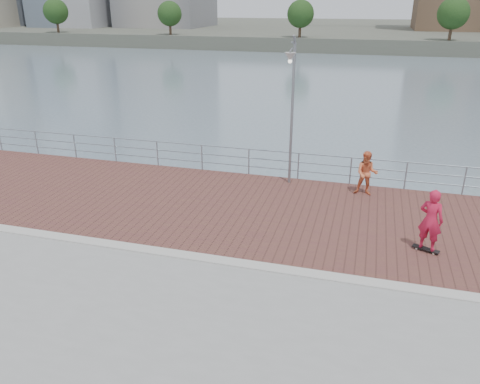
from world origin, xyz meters
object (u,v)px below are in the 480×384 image
(bystander, at_px, (367,173))
(street_lamp, at_px, (291,88))
(skateboarder, at_px, (431,220))
(guardrail, at_px, (273,161))

(bystander, bearing_deg, street_lamp, 179.94)
(street_lamp, relative_size, skateboarder, 2.94)
(street_lamp, xyz_separation_m, skateboarder, (4.77, -3.97, -2.79))
(guardrail, xyz_separation_m, street_lamp, (0.76, -0.89, 3.11))
(guardrail, height_order, street_lamp, street_lamp)
(guardrail, distance_m, bystander, 3.81)
(street_lamp, bearing_deg, skateboarder, -39.79)
(guardrail, bearing_deg, skateboarder, -41.33)
(street_lamp, bearing_deg, bystander, -1.25)
(street_lamp, distance_m, skateboarder, 6.81)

